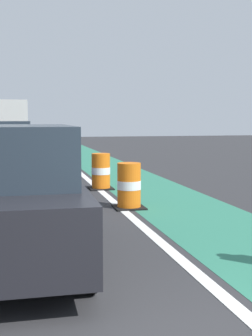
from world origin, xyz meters
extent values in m
cube|color=#2D755B|center=(2.40, 12.00, 0.00)|extent=(2.50, 80.00, 0.01)
cube|color=silver|center=(0.90, 12.00, 0.01)|extent=(0.20, 80.00, 0.01)
cube|color=black|center=(-1.51, 3.34, 0.79)|extent=(1.93, 4.64, 0.90)
cube|color=#232D38|center=(-1.51, 3.34, 1.64)|extent=(1.68, 2.88, 0.80)
cylinder|color=black|center=(-0.66, 4.75, 0.34)|extent=(0.29, 0.69, 0.68)
cylinder|color=black|center=(-0.72, 1.90, 0.34)|extent=(0.29, 0.69, 0.68)
cube|color=navy|center=(-1.59, 10.39, 0.70)|extent=(1.99, 4.16, 0.72)
cube|color=#232D38|center=(-1.58, 10.14, 1.38)|extent=(1.68, 1.78, 0.64)
cylinder|color=black|center=(-0.81, 11.69, 0.34)|extent=(0.30, 0.69, 0.68)
cylinder|color=black|center=(-0.72, 9.15, 0.34)|extent=(0.30, 0.69, 0.68)
cube|color=silver|center=(-1.73, 16.39, 0.79)|extent=(2.00, 4.66, 0.90)
cube|color=#232D38|center=(-1.73, 16.39, 1.64)|extent=(1.72, 2.91, 0.80)
cylinder|color=black|center=(-0.86, 17.79, 0.34)|extent=(0.30, 0.69, 0.68)
cylinder|color=black|center=(-0.96, 14.94, 0.34)|extent=(0.30, 0.69, 0.68)
cylinder|color=orange|center=(1.10, 6.88, 0.25)|extent=(0.56, 0.56, 0.42)
cylinder|color=white|center=(1.10, 6.88, 0.57)|extent=(0.57, 0.57, 0.21)
cylinder|color=orange|center=(1.10, 6.88, 0.88)|extent=(0.56, 0.56, 0.42)
cube|color=black|center=(1.10, 6.88, 0.02)|extent=(0.73, 0.73, 0.04)
cylinder|color=orange|center=(0.98, 9.94, 0.25)|extent=(0.56, 0.56, 0.42)
cylinder|color=white|center=(0.98, 9.94, 0.57)|extent=(0.57, 0.57, 0.21)
cylinder|color=orange|center=(0.98, 9.94, 0.88)|extent=(0.56, 0.56, 0.42)
cube|color=black|center=(0.98, 9.94, 0.02)|extent=(0.73, 0.73, 0.04)
cube|color=beige|center=(-2.20, 25.68, 1.98)|extent=(2.65, 5.73, 2.50)
cube|color=#B21E19|center=(-2.44, 29.52, 1.53)|extent=(2.32, 2.04, 2.10)
cylinder|color=black|center=(-1.40, 29.39, 0.48)|extent=(0.36, 0.98, 0.96)
cylinder|color=black|center=(-1.08, 24.35, 0.48)|extent=(0.36, 0.98, 0.96)
camera|label=1|loc=(-1.46, -3.39, 2.13)|focal=47.82mm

